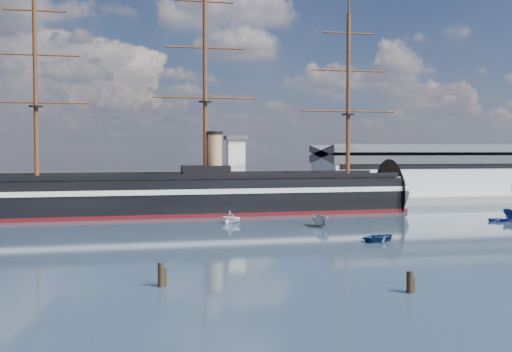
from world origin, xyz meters
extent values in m
plane|color=#1C2830|center=(0.00, 40.00, 0.00)|extent=(600.00, 600.00, 0.00)
cube|color=slate|center=(10.00, 76.00, 0.00)|extent=(180.00, 18.00, 2.00)
cube|color=#B7BABC|center=(58.00, 80.00, 7.00)|extent=(62.00, 20.00, 10.00)
cube|color=#3F4247|center=(58.00, 80.00, 12.60)|extent=(63.00, 21.00, 2.00)
cube|color=silver|center=(3.00, 73.00, 9.00)|extent=(4.00, 4.00, 14.00)
cube|color=#3F4247|center=(3.00, 73.00, 16.50)|extent=(5.00, 5.00, 1.00)
cube|color=black|center=(-7.68, 60.00, 4.00)|extent=(88.41, 18.42, 7.00)
cube|color=silver|center=(-7.68, 60.00, 5.20)|extent=(90.41, 18.71, 1.00)
cube|color=#460B0E|center=(-7.68, 60.00, 0.35)|extent=(90.41, 18.67, 0.90)
cone|color=black|center=(38.82, 60.00, 3.70)|extent=(11.43, 15.98, 15.68)
cube|color=brown|center=(-7.68, 60.00, 7.60)|extent=(88.37, 17.14, 0.40)
cube|color=black|center=(-5.68, 60.00, 9.00)|extent=(10.16, 6.27, 2.50)
cylinder|color=#9F7A4B|center=(-3.68, 60.00, 12.50)|extent=(3.20, 3.20, 9.00)
cylinder|color=#381E0F|center=(-39.68, 60.00, 26.80)|extent=(0.90, 0.90, 38.00)
cylinder|color=#381E0F|center=(-5.68, 60.00, 28.80)|extent=(0.90, 0.90, 42.00)
cylinder|color=#381E0F|center=(26.32, 60.00, 25.80)|extent=(0.90, 0.90, 36.00)
imported|color=navy|center=(15.44, 17.27, 0.00)|extent=(2.92, 3.86, 1.68)
imported|color=gray|center=(11.65, 34.27, 0.00)|extent=(6.55, 2.75, 2.57)
imported|color=white|center=(-2.95, 42.37, 0.00)|extent=(7.10, 6.86, 2.53)
imported|color=navy|center=(47.12, 34.63, 0.00)|extent=(1.92, 2.78, 1.20)
cylinder|color=black|center=(-17.30, -5.10, 0.00)|extent=(0.64, 0.64, 3.06)
cylinder|color=black|center=(5.41, -12.16, 0.00)|extent=(0.64, 0.64, 2.74)
camera|label=1|loc=(-19.13, -60.94, 13.18)|focal=40.00mm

